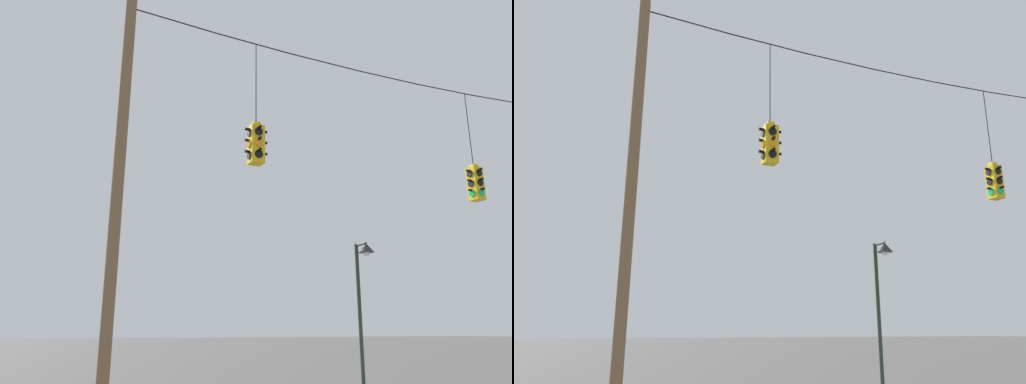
{
  "view_description": "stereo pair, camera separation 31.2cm",
  "coord_description": "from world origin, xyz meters",
  "views": [
    {
      "loc": [
        -8.51,
        -10.1,
        1.65
      ],
      "look_at": [
        -4.16,
        0.37,
        4.79
      ],
      "focal_mm": 35.0,
      "sensor_mm": 36.0,
      "label": 1
    },
    {
      "loc": [
        -8.22,
        -10.22,
        1.65
      ],
      "look_at": [
        -4.16,
        0.37,
        4.79
      ],
      "focal_mm": 35.0,
      "sensor_mm": 36.0,
      "label": 2
    }
  ],
  "objects": [
    {
      "name": "street_lamp",
      "position": [
        0.78,
        3.32,
        3.34
      ],
      "size": [
        0.5,
        0.86,
        4.37
      ],
      "color": "#233323",
      "rests_on": "ground_plane"
    },
    {
      "name": "traffic_light_near_right_pole",
      "position": [
        -4.16,
        0.37,
        6.0
      ],
      "size": [
        0.58,
        0.58,
        3.24
      ],
      "color": "yellow"
    },
    {
      "name": "traffic_light_near_left_pole",
      "position": [
        2.83,
        0.37,
        5.8
      ],
      "size": [
        0.58,
        0.58,
        3.41
      ],
      "color": "yellow"
    },
    {
      "name": "span_wire",
      "position": [
        0.0,
        0.37,
        8.74
      ],
      "size": [
        14.66,
        0.03,
        0.33
      ],
      "color": "black"
    },
    {
      "name": "utility_pole_left",
      "position": [
        -7.33,
        0.37,
        4.66
      ],
      "size": [
        0.25,
        0.25,
        9.34
      ],
      "color": "brown",
      "rests_on": "ground_plane"
    }
  ]
}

